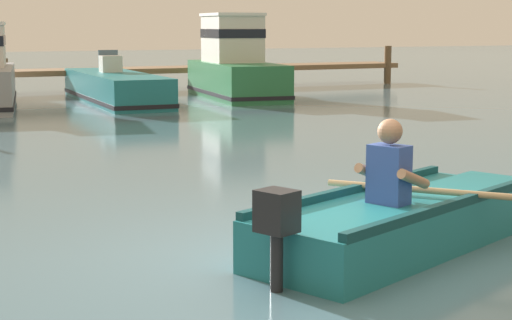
# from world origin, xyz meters

# --- Properties ---
(ground_plane) EXTENTS (120.00, 120.00, 0.00)m
(ground_plane) POSITION_xyz_m (0.00, 0.00, 0.00)
(ground_plane) COLOR slate
(wooden_dock) EXTENTS (13.65, 1.57, 1.30)m
(wooden_dock) POSITION_xyz_m (6.73, 18.74, 0.62)
(wooden_dock) COLOR brown
(wooden_dock) RESTS_ON ground
(rowboat_with_person) EXTENTS (3.59, 2.20, 1.19)m
(rowboat_with_person) POSITION_xyz_m (0.98, -0.14, 0.25)
(rowboat_with_person) COLOR #1E727A
(rowboat_with_person) RESTS_ON ground
(moored_boat_teal) EXTENTS (1.78, 6.17, 1.34)m
(moored_boat_teal) POSITION_xyz_m (2.65, 15.16, 0.36)
(moored_boat_teal) COLOR #1E727A
(moored_boat_teal) RESTS_ON ground
(moored_boat_green) EXTENTS (2.24, 4.80, 2.33)m
(moored_boat_green) POSITION_xyz_m (6.05, 15.07, 0.86)
(moored_boat_green) COLOR #287042
(moored_boat_green) RESTS_ON ground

